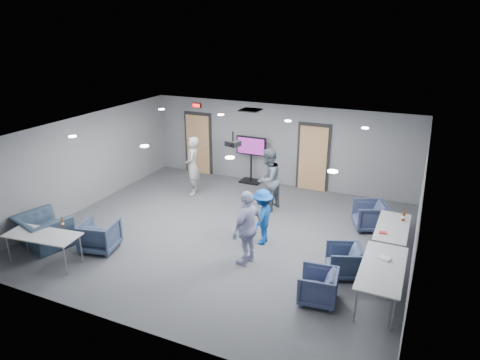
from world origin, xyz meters
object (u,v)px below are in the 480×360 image
at_px(person_a, 193,166).
at_px(chair_right_c, 318,286).
at_px(table_front_left, 43,236).
at_px(projector, 233,143).
at_px(table_right_a, 392,228).
at_px(bottle_front, 62,223).
at_px(person_c, 247,228).
at_px(chair_front_b, 43,231).
at_px(person_d, 262,217).
at_px(person_b, 268,180).
at_px(tv_stand, 251,157).
at_px(bottle_right, 404,216).
at_px(table_right_b, 382,269).
at_px(chair_right_b, 344,261).
at_px(chair_right_a, 370,216).
at_px(chair_front_a, 100,236).

distance_m(person_a, chair_right_c, 6.43).
bearing_deg(table_front_left, projector, 36.89).
xyz_separation_m(table_right_a, bottle_front, (-6.92, -3.12, 0.14)).
height_order(person_c, table_front_left, person_c).
xyz_separation_m(person_a, chair_front_b, (-1.61, -4.47, -0.53)).
distance_m(person_d, bottle_front, 4.66).
xyz_separation_m(person_b, person_c, (0.64, -2.98, -0.05)).
bearing_deg(tv_stand, bottle_right, -28.44).
bearing_deg(chair_right_c, table_right_b, 110.42).
xyz_separation_m(chair_right_b, bottle_front, (-6.11, -1.80, 0.48)).
height_order(person_d, bottle_right, person_d).
relative_size(person_a, chair_front_b, 1.54).
bearing_deg(person_b, table_right_b, 59.44).
xyz_separation_m(table_right_a, table_right_b, (-0.00, -1.90, 0.01)).
relative_size(person_d, chair_right_b, 1.88).
relative_size(person_b, bottle_right, 6.17).
relative_size(chair_right_a, chair_front_a, 1.00).
bearing_deg(table_front_left, person_a, 72.90).
relative_size(person_a, chair_right_c, 2.51).
distance_m(chair_right_b, table_front_left, 6.66).
height_order(chair_right_b, table_right_a, table_right_a).
xyz_separation_m(chair_right_a, chair_front_a, (-5.71, -3.78, 0.00)).
height_order(person_b, table_right_a, person_b).
xyz_separation_m(chair_right_b, chair_right_c, (-0.29, -1.15, -0.01)).
bearing_deg(bottle_right, chair_right_a, 137.55).
distance_m(chair_right_c, tv_stand, 6.79).
height_order(person_c, chair_front_b, person_c).
distance_m(chair_right_a, bottle_front, 7.62).
bearing_deg(chair_front_a, chair_right_a, -159.41).
distance_m(person_c, chair_front_a, 3.60).
distance_m(chair_right_b, chair_front_a, 5.70).
bearing_deg(projector, person_b, 97.33).
relative_size(person_d, chair_right_a, 1.73).
bearing_deg(tv_stand, person_b, -55.11).
height_order(bottle_front, bottle_right, bottle_right).
xyz_separation_m(chair_right_c, projector, (-2.73, 1.98, 2.07)).
distance_m(person_a, chair_front_b, 4.78).
xyz_separation_m(chair_right_b, table_right_a, (0.81, 1.32, 0.34)).
relative_size(chair_front_a, table_front_left, 0.47).
bearing_deg(person_b, person_d, 28.15).
height_order(chair_right_c, projector, projector).
height_order(chair_right_b, projector, projector).
distance_m(chair_right_c, chair_front_a, 5.26).
bearing_deg(chair_front_b, table_right_a, -143.10).
relative_size(table_right_a, projector, 4.47).
relative_size(chair_front_b, projector, 3.16).
relative_size(person_b, chair_right_c, 2.51).
bearing_deg(chair_right_b, person_c, -100.14).
relative_size(person_b, person_c, 1.05).
bearing_deg(table_right_a, table_right_b, 180.00).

